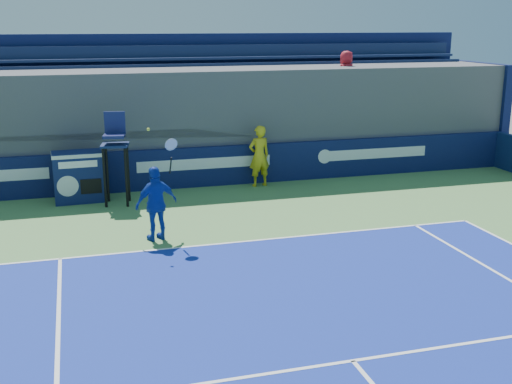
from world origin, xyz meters
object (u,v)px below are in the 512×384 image
object	(u,v)px
ball_person	(259,156)
tennis_player	(156,203)
match_clock	(78,175)
umpire_chair	(115,149)

from	to	relation	value
ball_person	tennis_player	size ratio (longest dim) A/B	0.71
match_clock	tennis_player	size ratio (longest dim) A/B	0.54
ball_person	match_clock	size ratio (longest dim) A/B	1.30
match_clock	umpire_chair	bearing A→B (deg)	-27.62
ball_person	umpire_chair	xyz separation A→B (m)	(-4.21, -0.83, 0.60)
umpire_chair	match_clock	bearing A→B (deg)	152.38
ball_person	tennis_player	bearing A→B (deg)	39.17
ball_person	umpire_chair	bearing A→B (deg)	1.36
ball_person	tennis_player	world-z (taller)	tennis_player
ball_person	umpire_chair	distance (m)	4.34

